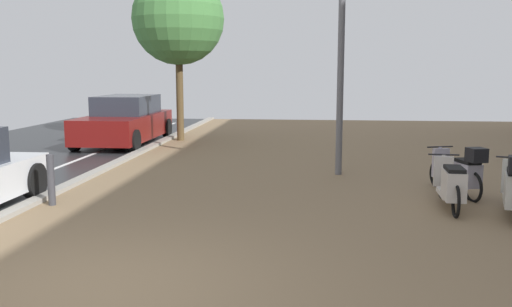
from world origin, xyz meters
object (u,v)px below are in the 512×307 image
(lamp_post, at_px, (342,12))
(street_tree, at_px, (178,19))
(scooter_extra, at_px, (451,185))
(parked_car_far, at_px, (125,121))
(scooter_mid, at_px, (461,172))
(bollard_far, at_px, (51,180))

(lamp_post, relative_size, street_tree, 1.18)
(scooter_extra, height_order, lamp_post, lamp_post)
(lamp_post, bearing_deg, scooter_extra, -59.78)
(parked_car_far, height_order, lamp_post, lamp_post)
(scooter_mid, relative_size, bollard_far, 1.96)
(scooter_mid, distance_m, parked_car_far, 10.55)
(scooter_mid, distance_m, lamp_post, 4.08)
(lamp_post, relative_size, bollard_far, 7.22)
(street_tree, xyz_separation_m, bollard_far, (-0.10, -8.67, -3.38))
(parked_car_far, distance_m, lamp_post, 8.24)
(scooter_extra, xyz_separation_m, street_tree, (-6.44, 8.26, 3.41))
(lamp_post, bearing_deg, street_tree, 131.47)
(scooter_extra, relative_size, lamp_post, 0.30)
(scooter_mid, bearing_deg, parked_car_far, 142.38)
(lamp_post, distance_m, bollard_far, 6.58)
(scooter_extra, distance_m, street_tree, 11.02)
(parked_car_far, height_order, bollard_far, parked_car_far)
(lamp_post, bearing_deg, parked_car_far, 144.10)
(scooter_mid, distance_m, street_tree, 10.55)
(lamp_post, distance_m, street_tree, 7.23)
(scooter_extra, bearing_deg, scooter_mid, 67.61)
(scooter_extra, distance_m, bollard_far, 6.55)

